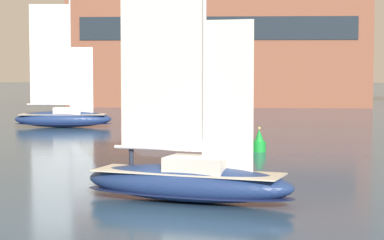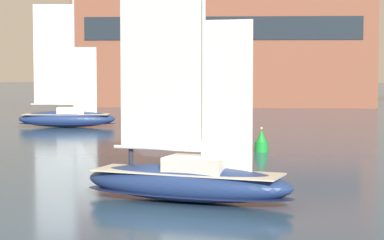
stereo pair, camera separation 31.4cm
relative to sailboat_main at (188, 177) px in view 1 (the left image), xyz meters
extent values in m
plane|color=#2D4C6B|center=(-0.01, 0.00, -1.00)|extent=(400.00, 400.00, 0.00)
cube|color=brown|center=(-0.52, 73.54, 8.33)|extent=(39.82, 14.74, 18.67)
cube|color=#1E2833|center=(-0.52, 66.10, 9.26)|extent=(35.83, 0.10, 2.99)
ellipsoid|color=navy|center=(-0.01, 0.00, -0.24)|extent=(9.35, 5.05, 1.53)
ellipsoid|color=#19234C|center=(-0.01, 0.00, -0.66)|extent=(9.44, 5.10, 0.18)
cube|color=beige|center=(-0.01, 0.00, 0.21)|extent=(8.20, 4.35, 0.06)
cube|color=beige|center=(0.42, -0.13, 0.56)|extent=(2.93, 2.43, 0.63)
cylinder|color=silver|center=(0.68, -0.21, 5.87)|extent=(0.18, 0.18, 11.26)
cylinder|color=silver|center=(-1.26, 0.38, 1.14)|extent=(3.92, 1.33, 0.15)
cube|color=silver|center=(-1.10, 0.34, 5.76)|extent=(3.57, 1.12, 9.23)
cube|color=silver|center=(1.72, -0.53, 3.34)|extent=(1.90, 0.60, 6.19)
cylinder|color=#232838|center=(-2.50, 1.08, 0.67)|extent=(0.25, 0.25, 0.85)
cylinder|color=#262628|center=(-2.50, 1.08, 1.42)|extent=(0.42, 0.42, 0.65)
sphere|color=tan|center=(-2.50, 1.08, 1.86)|extent=(0.24, 0.24, 0.24)
ellipsoid|color=navy|center=(-13.56, 35.54, -0.27)|extent=(8.84, 3.08, 1.48)
ellipsoid|color=#19234C|center=(-13.56, 35.54, -0.67)|extent=(8.93, 3.11, 0.18)
cube|color=#BCB7A8|center=(-13.56, 35.54, 0.17)|extent=(7.77, 2.61, 0.06)
cube|color=silver|center=(-13.13, 35.58, 0.50)|extent=(2.55, 1.88, 0.61)
cylinder|color=silver|center=(-12.87, 35.60, 5.62)|extent=(0.17, 0.17, 10.85)
cylinder|color=silver|center=(-14.82, 35.45, 1.07)|extent=(3.91, 0.44, 0.15)
cube|color=white|center=(-14.66, 35.46, 5.52)|extent=(3.59, 0.30, 8.90)
cube|color=white|center=(-11.82, 35.68, 3.18)|extent=(1.91, 0.17, 5.97)
cylinder|color=green|center=(3.46, 17.80, -0.68)|extent=(0.87, 0.87, 0.65)
cone|color=green|center=(3.46, 17.80, 0.05)|extent=(0.65, 0.65, 0.80)
sphere|color=#F2F266|center=(3.46, 17.80, 0.53)|extent=(0.16, 0.16, 0.16)
camera|label=1|loc=(2.01, -30.54, 4.67)|focal=70.00mm
camera|label=2|loc=(2.32, -30.52, 4.67)|focal=70.00mm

